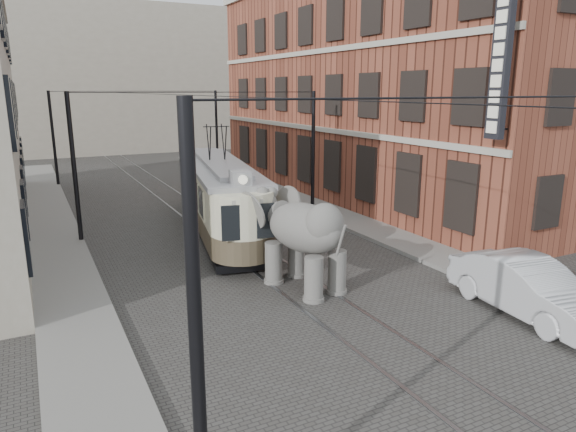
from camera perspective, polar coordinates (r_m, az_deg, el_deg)
ground at (r=18.23m, az=-2.17°, el=-5.55°), size 120.00×120.00×0.00m
tram_rails at (r=18.23m, az=-2.17°, el=-5.51°), size 1.54×80.00×0.02m
sidewalk_right at (r=21.30m, az=12.64°, el=-2.78°), size 2.00×60.00×0.15m
sidewalk_left at (r=16.74m, az=-23.02°, el=-8.24°), size 2.00×60.00×0.15m
brick_building at (r=30.61m, az=9.71°, el=13.58°), size 8.00×26.00×12.00m
distant_block at (r=56.09m, az=-20.30°, el=14.02°), size 28.00×10.00×14.00m
catenary at (r=21.98m, az=-8.25°, el=5.73°), size 11.00×30.20×6.00m
tram at (r=22.35m, az=-7.79°, el=4.05°), size 4.53×11.82×4.59m
elephant at (r=15.83m, az=1.87°, el=-2.88°), size 3.70×5.37×3.00m
parked_car at (r=15.67m, az=25.12°, el=-7.18°), size 2.05×4.87×1.57m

